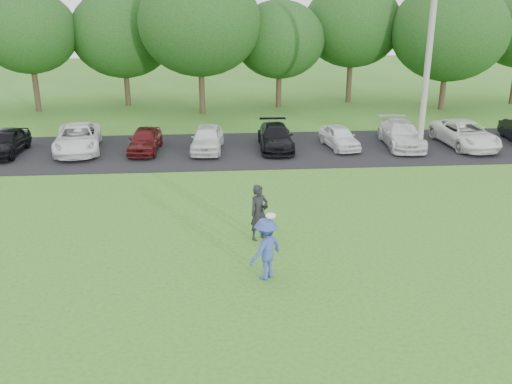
# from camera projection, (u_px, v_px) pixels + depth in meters

# --- Properties ---
(ground) EXTENTS (100.00, 100.00, 0.00)m
(ground) POSITION_uv_depth(u_px,v_px,m) (266.00, 278.00, 16.04)
(ground) COLOR #337320
(ground) RESTS_ON ground
(parking_lot) EXTENTS (32.00, 6.50, 0.03)m
(parking_lot) POSITION_uv_depth(u_px,v_px,m) (241.00, 150.00, 28.19)
(parking_lot) COLOR black
(parking_lot) RESTS_ON ground
(utility_pole) EXTENTS (0.28, 0.28, 9.12)m
(utility_pole) POSITION_uv_depth(u_px,v_px,m) (428.00, 58.00, 26.13)
(utility_pole) COLOR gray
(utility_pole) RESTS_ON ground
(frisbee_player) EXTENTS (1.31, 1.29, 1.95)m
(frisbee_player) POSITION_uv_depth(u_px,v_px,m) (266.00, 249.00, 15.77)
(frisbee_player) COLOR #364C98
(frisbee_player) RESTS_ON ground
(camera_bystander) EXTENTS (0.80, 0.73, 1.84)m
(camera_bystander) POSITION_uv_depth(u_px,v_px,m) (259.00, 212.00, 18.19)
(camera_bystander) COLOR black
(camera_bystander) RESTS_ON ground
(parked_cars) EXTENTS (30.31, 5.27, 1.26)m
(parked_cars) POSITION_uv_depth(u_px,v_px,m) (247.00, 137.00, 28.08)
(parked_cars) COLOR silver
(parked_cars) RESTS_ON parking_lot
(tree_row) EXTENTS (42.39, 9.85, 8.64)m
(tree_row) POSITION_uv_depth(u_px,v_px,m) (256.00, 31.00, 35.72)
(tree_row) COLOR #38281C
(tree_row) RESTS_ON ground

